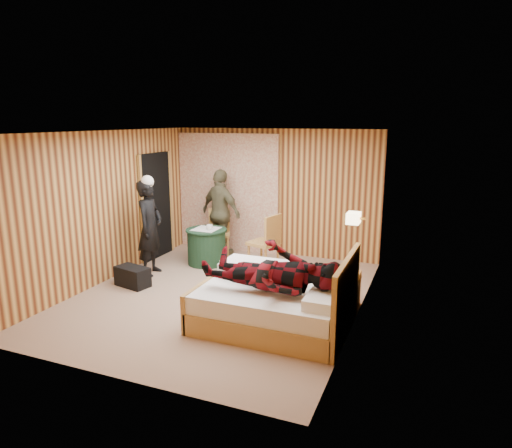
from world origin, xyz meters
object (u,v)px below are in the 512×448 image
at_px(duffel_bag, 133,277).
at_px(chair_far, 219,229).
at_px(nightstand, 344,291).
at_px(wall_lamp, 354,218).
at_px(woman_standing, 150,228).
at_px(round_table, 207,246).
at_px(man_at_table, 221,213).
at_px(chair_near, 268,238).
at_px(bed, 276,302).
at_px(man_on_bed, 272,261).

bearing_deg(duffel_bag, chair_far, 88.35).
distance_m(nightstand, chair_far, 3.36).
xyz_separation_m(wall_lamp, nightstand, (-0.04, -0.24, -1.03)).
bearing_deg(nightstand, woman_standing, 175.62).
distance_m(duffel_bag, woman_standing, 0.93).
relative_size(round_table, man_at_table, 0.44).
distance_m(wall_lamp, man_at_table, 3.29).
bearing_deg(round_table, woman_standing, -126.15).
bearing_deg(woman_standing, chair_far, -29.62).
relative_size(chair_near, duffel_bag, 1.81).
distance_m(wall_lamp, duffel_bag, 3.68).
height_order(nightstand, woman_standing, woman_standing).
xyz_separation_m(chair_far, chair_near, (1.24, -0.57, 0.06)).
relative_size(wall_lamp, man_at_table, 0.15).
bearing_deg(man_at_table, bed, 149.63).
bearing_deg(duffel_bag, man_on_bed, -1.72).
distance_m(bed, chair_far, 3.34).
distance_m(nightstand, round_table, 3.05).
bearing_deg(woman_standing, bed, -119.44).
bearing_deg(man_on_bed, bed, 95.59).
height_order(man_at_table, man_on_bed, man_on_bed).
relative_size(nightstand, duffel_bag, 0.96).
bearing_deg(chair_far, nightstand, -55.56).
height_order(wall_lamp, nightstand, wall_lamp).
relative_size(bed, nightstand, 3.58).
xyz_separation_m(wall_lamp, chair_near, (-1.66, 0.94, -0.70)).
xyz_separation_m(nightstand, man_on_bed, (-0.73, -1.06, 0.67)).
distance_m(nightstand, duffel_bag, 3.42).
xyz_separation_m(nightstand, chair_near, (-1.62, 1.18, 0.33)).
height_order(woman_standing, man_on_bed, man_on_bed).
bearing_deg(bed, man_on_bed, -84.41).
distance_m(nightstand, woman_standing, 3.52).
height_order(bed, round_table, bed).
xyz_separation_m(chair_near, man_at_table, (-1.21, 0.60, 0.26)).
distance_m(bed, round_table, 2.86).
relative_size(man_at_table, man_on_bed, 0.97).
xyz_separation_m(bed, round_table, (-2.08, 1.97, 0.04)).
bearing_deg(chair_near, man_at_table, -100.53).
bearing_deg(chair_near, woman_standing, -47.85).
bearing_deg(bed, man_at_table, 128.54).
height_order(chair_near, woman_standing, woman_standing).
bearing_deg(nightstand, bed, -132.24).
relative_size(nightstand, chair_far, 0.59).
bearing_deg(bed, round_table, 136.58).
distance_m(round_table, woman_standing, 1.19).
distance_m(duffel_bag, man_on_bed, 2.86).
bearing_deg(bed, wall_lamp, 53.25).
relative_size(wall_lamp, round_table, 0.34).
height_order(bed, duffel_bag, bed).
bearing_deg(man_on_bed, wall_lamp, 59.10).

